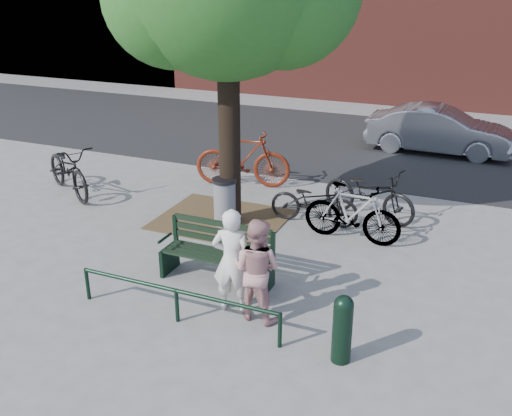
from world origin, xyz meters
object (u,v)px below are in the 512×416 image
at_px(person_left, 232,261).
at_px(park_bench, 218,252).
at_px(parked_car, 439,130).
at_px(bicycle_c, 314,202).
at_px(litter_bin, 225,202).
at_px(person_right, 257,270).
at_px(bollard, 342,327).

bearing_deg(person_left, park_bench, -61.99).
height_order(person_left, parked_car, person_left).
distance_m(person_left, bicycle_c, 3.38).
bearing_deg(litter_bin, person_right, -56.25).
distance_m(litter_bin, bicycle_c, 1.70).
relative_size(park_bench, parked_car, 0.47).
bearing_deg(parked_car, bollard, -179.34).
relative_size(park_bench, person_right, 1.18).
height_order(person_left, bollard, person_left).
xyz_separation_m(litter_bin, bicycle_c, (1.53, 0.73, -0.03)).
xyz_separation_m(person_right, bicycle_c, (-0.25, 3.39, -0.29)).
xyz_separation_m(person_left, bollard, (1.72, -0.53, -0.28)).
height_order(bollard, litter_bin, litter_bin).
bearing_deg(bollard, litter_bin, 134.61).
height_order(person_left, litter_bin, person_left).
bearing_deg(person_left, bicycle_c, -103.11).
height_order(park_bench, person_left, person_left).
xyz_separation_m(person_left, person_right, (0.38, -0.03, -0.04)).
xyz_separation_m(person_right, parked_car, (1.35, 9.20, -0.12)).
xyz_separation_m(park_bench, litter_bin, (-0.83, 1.92, -0.01)).
distance_m(person_right, litter_bin, 3.21).
relative_size(bollard, litter_bin, 0.98).
xyz_separation_m(park_bench, person_left, (0.57, -0.71, 0.29)).
relative_size(person_right, parked_car, 0.39).
bearing_deg(bicycle_c, parked_car, -18.27).
xyz_separation_m(person_right, bollard, (1.34, -0.50, -0.25)).
bearing_deg(person_right, parked_car, -92.27).
relative_size(person_right, bollard, 1.61).
height_order(litter_bin, bicycle_c, litter_bin).
bearing_deg(bollard, park_bench, 151.61).
bearing_deg(litter_bin, bicycle_c, 25.63).
relative_size(litter_bin, bicycle_c, 0.55).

